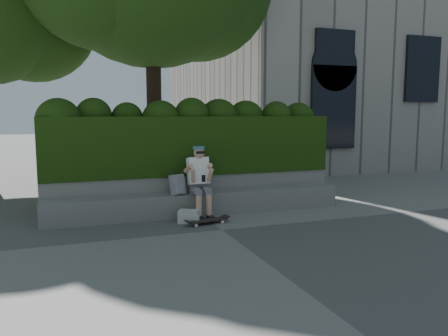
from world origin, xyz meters
name	(u,v)px	position (x,y,z in m)	size (l,w,h in m)	color
ground	(222,230)	(0.00, 0.00, 0.00)	(80.00, 80.00, 0.00)	slate
bench_ledge	(201,203)	(0.00, 1.25, 0.23)	(6.00, 0.45, 0.45)	gray
planter_wall	(194,192)	(0.00, 1.73, 0.38)	(6.00, 0.50, 0.75)	gray
hedge	(191,145)	(0.00, 1.95, 1.35)	(6.00, 1.00, 1.20)	black
person	(199,179)	(-0.09, 1.07, 0.75)	(0.40, 0.76, 1.38)	slate
skateboard	(207,221)	(-0.12, 0.47, 0.07)	(0.79, 0.32, 0.08)	black
backpack_plaid	(178,185)	(-0.50, 1.15, 0.65)	(0.27, 0.14, 0.39)	#AAABAF
backpack_ground	(189,216)	(-0.41, 0.68, 0.12)	(0.37, 0.26, 0.24)	beige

